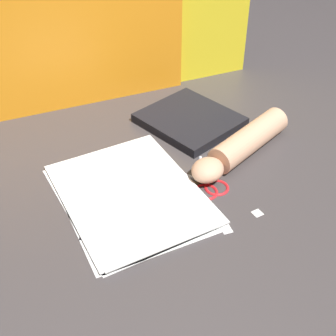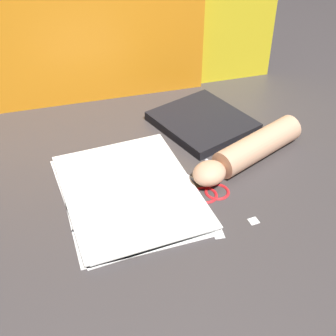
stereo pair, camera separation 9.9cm
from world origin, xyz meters
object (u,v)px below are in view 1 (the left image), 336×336
Objects in this scene: book_closed at (190,120)px; hand_forearm at (242,145)px; scissors at (207,184)px; paper_stack at (129,195)px.

hand_forearm is (0.04, -0.18, 0.02)m from book_closed.
scissors is at bearing -109.28° from book_closed.
paper_stack is 0.17m from scissors.
paper_stack is at bearing -141.62° from book_closed.
book_closed is at bearing 103.65° from hand_forearm.
paper_stack is 1.14× the size of hand_forearm.
hand_forearm reaches higher than book_closed.
hand_forearm is (0.13, 0.06, 0.03)m from scissors.
book_closed is (0.25, 0.20, 0.01)m from paper_stack.
book_closed is 1.84× the size of scissors.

